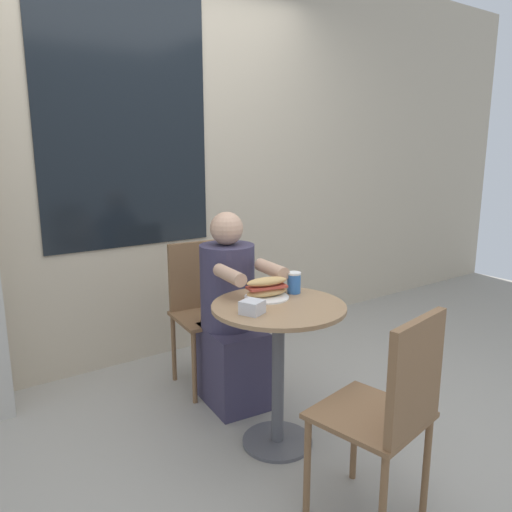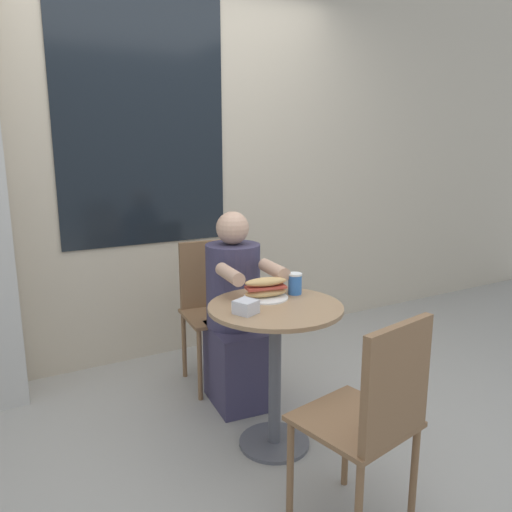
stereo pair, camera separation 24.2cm
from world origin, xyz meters
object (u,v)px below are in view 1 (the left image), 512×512
object	(u,v)px
seated_diner	(230,322)
drink_cup	(294,282)
cafe_table	(278,345)
sandwich_on_plate	(267,289)
diner_chair	(202,300)
empty_chair_across	(393,404)

from	to	relation	value
seated_diner	drink_cup	distance (m)	0.50
cafe_table	seated_diner	bearing A→B (deg)	84.98
seated_diner	sandwich_on_plate	xyz separation A→B (m)	(-0.03, -0.37, 0.28)
diner_chair	drink_cup	bearing A→B (deg)	106.13
diner_chair	cafe_table	bearing A→B (deg)	92.41
empty_chair_across	drink_cup	distance (m)	0.85
empty_chair_across	sandwich_on_plate	world-z (taller)	empty_chair_across
seated_diner	sandwich_on_plate	bearing A→B (deg)	92.33
diner_chair	sandwich_on_plate	distance (m)	0.75
drink_cup	diner_chair	bearing A→B (deg)	99.83
seated_diner	drink_cup	size ratio (longest dim) A/B	10.31
cafe_table	empty_chair_across	world-z (taller)	empty_chair_across
cafe_table	seated_diner	distance (m)	0.49
seated_diner	empty_chair_across	xyz separation A→B (m)	(-0.05, -1.17, 0.04)
cafe_table	diner_chair	size ratio (longest dim) A/B	0.83
diner_chair	empty_chair_across	size ratio (longest dim) A/B	1.00
diner_chair	empty_chair_across	distance (m)	1.52
empty_chair_across	cafe_table	bearing A→B (deg)	79.00
empty_chair_across	sandwich_on_plate	bearing A→B (deg)	77.93
cafe_table	seated_diner	xyz separation A→B (m)	(0.04, 0.48, -0.04)
diner_chair	empty_chair_across	xyz separation A→B (m)	(-0.07, -1.52, 0.00)
seated_diner	drink_cup	bearing A→B (deg)	116.50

